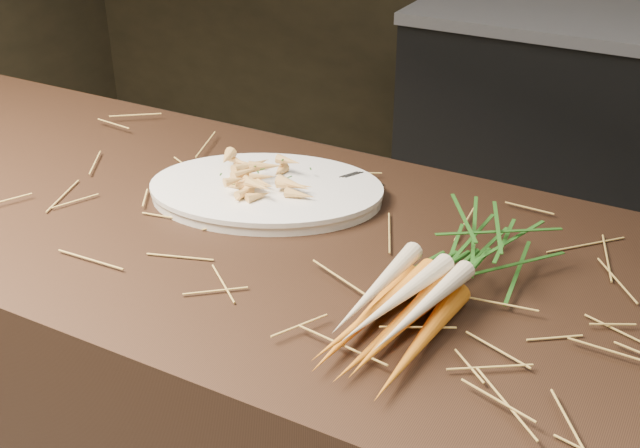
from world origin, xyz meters
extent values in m
cone|color=#CC6614|center=(0.11, 0.14, 0.92)|extent=(0.05, 0.26, 0.03)
cone|color=#CC6614|center=(0.15, 0.14, 0.92)|extent=(0.07, 0.26, 0.03)
cone|color=#CC6614|center=(0.19, 0.13, 0.92)|extent=(0.04, 0.25, 0.03)
cone|color=#CC6614|center=(0.13, 0.13, 0.94)|extent=(0.08, 0.26, 0.03)
cone|color=#CC6614|center=(0.17, 0.13, 0.94)|extent=(0.06, 0.26, 0.03)
cone|color=beige|center=(0.12, 0.15, 0.96)|extent=(0.03, 0.24, 0.04)
cone|color=beige|center=(0.16, 0.14, 0.97)|extent=(0.07, 0.24, 0.04)
cone|color=beige|center=(0.19, 0.14, 0.96)|extent=(0.05, 0.24, 0.04)
ellipsoid|color=#306820|center=(0.18, 0.35, 0.95)|extent=(0.18, 0.24, 0.08)
cube|color=silver|center=(-0.06, 0.43, 0.92)|extent=(0.08, 0.14, 0.00)
camera|label=1|loc=(0.46, -0.63, 1.52)|focal=45.00mm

